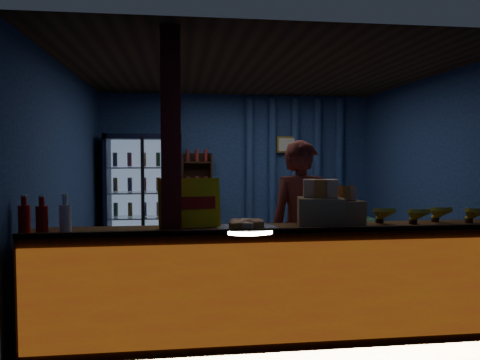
% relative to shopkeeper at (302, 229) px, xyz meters
% --- Properties ---
extents(ground, '(4.60, 4.60, 0.00)m').
position_rel_shopkeeper_xyz_m(ground, '(-0.18, 1.42, -0.85)').
color(ground, '#515154').
rests_on(ground, ground).
extents(room_walls, '(4.60, 4.60, 4.60)m').
position_rel_shopkeeper_xyz_m(room_walls, '(-0.18, 1.42, 0.71)').
color(room_walls, navy).
rests_on(room_walls, ground).
extents(counter, '(4.40, 0.57, 0.99)m').
position_rel_shopkeeper_xyz_m(counter, '(-0.18, -0.49, -0.38)').
color(counter, brown).
rests_on(counter, ground).
extents(support_post, '(0.16, 0.16, 2.60)m').
position_rel_shopkeeper_xyz_m(support_post, '(-1.23, -0.48, 0.45)').
color(support_post, maroon).
rests_on(support_post, ground).
extents(beverage_cooler, '(1.20, 0.62, 1.90)m').
position_rel_shopkeeper_xyz_m(beverage_cooler, '(-1.73, 3.34, 0.08)').
color(beverage_cooler, black).
rests_on(beverage_cooler, ground).
extents(bottle_shelf, '(0.50, 0.28, 1.60)m').
position_rel_shopkeeper_xyz_m(bottle_shelf, '(-0.88, 3.48, -0.06)').
color(bottle_shelf, '#331710').
rests_on(bottle_shelf, ground).
extents(curtain_folds, '(1.74, 0.14, 2.50)m').
position_rel_shopkeeper_xyz_m(curtain_folds, '(0.82, 3.56, 0.45)').
color(curtain_folds, navy).
rests_on(curtain_folds, room_walls).
extents(framed_picture, '(0.36, 0.04, 0.28)m').
position_rel_shopkeeper_xyz_m(framed_picture, '(0.67, 3.52, 0.90)').
color(framed_picture, gold).
rests_on(framed_picture, room_walls).
extents(shopkeeper, '(0.65, 0.45, 1.71)m').
position_rel_shopkeeper_xyz_m(shopkeeper, '(0.00, 0.00, 0.00)').
color(shopkeeper, maroon).
rests_on(shopkeeper, ground).
extents(green_chair, '(0.65, 0.66, 0.59)m').
position_rel_shopkeeper_xyz_m(green_chair, '(1.59, 2.82, -0.56)').
color(green_chair, '#52A46C').
rests_on(green_chair, ground).
extents(side_table, '(0.60, 0.44, 0.64)m').
position_rel_shopkeeper_xyz_m(side_table, '(1.23, 2.80, -0.59)').
color(side_table, '#331710').
rests_on(side_table, ground).
extents(yellow_sign, '(0.53, 0.17, 0.42)m').
position_rel_shopkeeper_xyz_m(yellow_sign, '(-1.08, -0.37, 0.31)').
color(yellow_sign, yellow).
rests_on(yellow_sign, counter).
extents(soda_bottles, '(0.41, 0.17, 0.30)m').
position_rel_shopkeeper_xyz_m(soda_bottles, '(-2.23, -0.50, 0.22)').
color(soda_bottles, '#AC120B').
rests_on(soda_bottles, counter).
extents(snack_box_left, '(0.44, 0.38, 0.41)m').
position_rel_shopkeeper_xyz_m(snack_box_left, '(0.04, -0.45, 0.24)').
color(snack_box_left, '#AA8352').
rests_on(snack_box_left, counter).
extents(snack_box_centre, '(0.36, 0.31, 0.34)m').
position_rel_shopkeeper_xyz_m(snack_box_centre, '(0.29, -0.32, 0.22)').
color(snack_box_centre, '#AA8352').
rests_on(snack_box_centre, counter).
extents(pastry_tray, '(0.51, 0.51, 0.08)m').
position_rel_shopkeeper_xyz_m(pastry_tray, '(-0.62, -0.60, 0.12)').
color(pastry_tray, silver).
rests_on(pastry_tray, counter).
extents(banana_bunches, '(1.05, 0.30, 0.17)m').
position_rel_shopkeeper_xyz_m(banana_bunches, '(1.04, -0.41, 0.18)').
color(banana_bunches, yellow).
rests_on(banana_bunches, counter).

